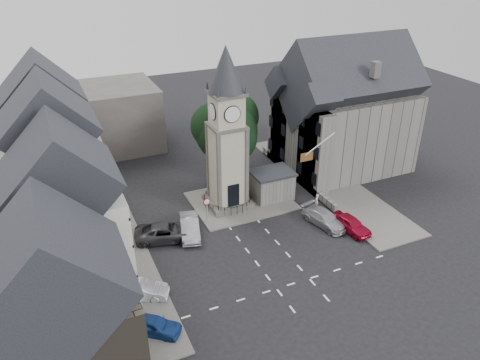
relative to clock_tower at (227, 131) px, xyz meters
name	(u,v)px	position (x,y,z in m)	size (l,w,h in m)	color
ground	(262,246)	(0.00, -7.99, -8.12)	(120.00, 120.00, 0.00)	black
pavement_west	(109,243)	(-12.50, -1.99, -8.05)	(6.00, 30.00, 0.14)	#595651
pavement_east	(326,182)	(12.00, 0.01, -8.05)	(6.00, 26.00, 0.14)	#595651
central_island	(241,201)	(1.50, 0.01, -8.04)	(10.00, 8.00, 0.16)	#595651
road_markings	(293,284)	(0.00, -13.49, -8.12)	(20.00, 8.00, 0.01)	silver
clock_tower	(227,131)	(0.00, 0.00, 0.00)	(4.86, 4.86, 16.25)	#4C4944
stone_shelter	(272,185)	(4.80, -0.49, -6.57)	(4.30, 3.30, 3.08)	#66625E
town_tree	(226,123)	(2.00, 5.01, -1.15)	(7.20, 7.20, 10.80)	black
warning_sign_post	(207,206)	(-3.20, -2.56, -6.09)	(0.70, 0.19, 2.85)	black
terrace_pink	(51,142)	(-15.50, 8.01, -1.54)	(8.10, 7.60, 12.80)	#BA8088
terrace_cream	(58,176)	(-15.50, 0.01, -1.54)	(8.10, 7.60, 12.80)	beige
terrace_tudor	(70,228)	(-15.50, -7.99, -1.93)	(8.10, 7.60, 12.00)	silver
building_sw_stone	(63,330)	(-17.00, -16.99, -2.77)	(8.60, 7.60, 10.40)	#403830
backdrop_west	(77,122)	(-12.00, 20.01, -4.12)	(20.00, 10.00, 8.00)	#4C4944
east_building	(343,117)	(15.59, 3.01, -1.86)	(14.40, 11.40, 12.60)	#66625E
east_boundary_wall	(296,176)	(9.20, 2.01, -7.67)	(0.40, 16.00, 0.90)	#66625E
flagpole	(320,144)	(8.00, -3.99, -1.12)	(3.68, 0.10, 2.74)	white
car_west_blue	(153,325)	(-11.50, -13.99, -7.45)	(1.59, 3.96, 1.35)	navy
car_west_silver	(140,290)	(-11.50, -10.07, -7.41)	(1.51, 4.32, 1.42)	#B0B3B8
car_west_grey	(166,232)	(-7.50, -3.43, -7.33)	(2.62, 5.69, 1.58)	#313033
car_island_silver	(190,227)	(-5.27, -3.49, -7.34)	(1.66, 4.76, 1.57)	#96979E
car_island_east	(324,218)	(7.00, -7.21, -7.41)	(1.99, 4.90, 1.42)	#AAABB2
car_east_red	(351,224)	(8.67, -9.07, -7.39)	(1.73, 4.31, 1.47)	maroon
pedestrian	(316,201)	(8.00, -4.22, -7.35)	(0.56, 0.37, 1.53)	beige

